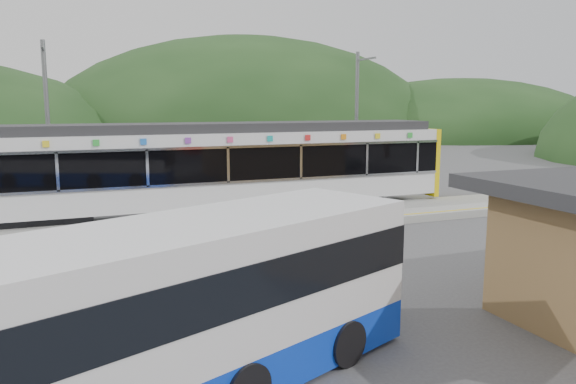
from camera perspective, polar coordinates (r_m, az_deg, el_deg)
name	(u,v)px	position (r m, az deg, el deg)	size (l,w,h in m)	color
ground	(290,248)	(17.81, 0.20, -5.73)	(120.00, 120.00, 0.00)	#4C4C4F
hills	(375,207)	(25.14, 8.81, -1.50)	(146.00, 149.00, 26.00)	#1E3D19
platform	(257,223)	(20.79, -3.21, -3.18)	(26.00, 3.20, 0.30)	#9E9E99
yellow_line	(268,226)	(19.55, -2.00, -3.48)	(26.00, 0.10, 0.01)	yellow
train	(206,166)	(22.72, -8.29, 2.67)	(20.44, 3.01, 3.74)	black
catenary_mast_west	(48,126)	(24.56, -23.19, 6.22)	(0.18, 1.80, 7.00)	slate
catenary_mast_east	(357,122)	(27.99, 7.01, 7.12)	(0.18, 1.80, 7.00)	slate
bus	(132,332)	(8.50, -15.61, -13.49)	(10.16, 6.01, 2.74)	blue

